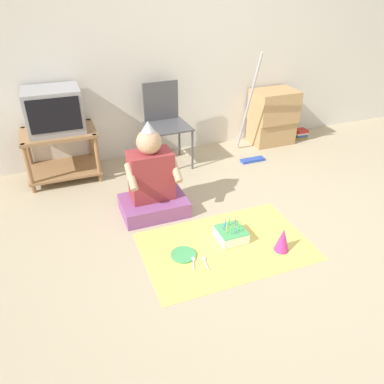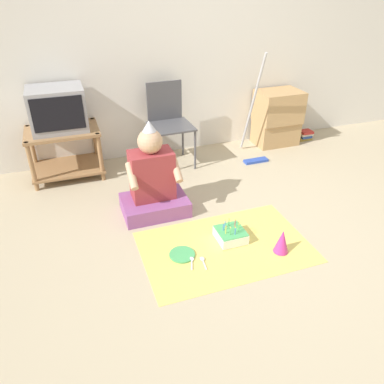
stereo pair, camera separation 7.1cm
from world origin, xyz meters
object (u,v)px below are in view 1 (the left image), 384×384
folding_chair (165,118)px  cardboard_box_stack (273,116)px  tv (54,110)px  person_seated (152,183)px  paper_plate (183,255)px  dust_mop (250,129)px  birthday_cake (231,234)px  party_hat_blue (283,240)px  book_pile (300,134)px

folding_chair → cardboard_box_stack: 1.42m
tv → cardboard_box_stack: tv is taller
folding_chair → person_seated: size_ratio=1.04×
tv → cardboard_box_stack: 2.55m
folding_chair → paper_plate: folding_chair is taller
dust_mop → birthday_cake: bearing=-123.4°
tv → party_hat_blue: tv is taller
person_seated → party_hat_blue: bearing=-49.0°
cardboard_box_stack → folding_chair: bearing=-177.5°
tv → birthday_cake: 2.10m
cardboard_box_stack → paper_plate: (-1.79, -1.69, -0.33)m
person_seated → party_hat_blue: size_ratio=4.34×
party_hat_blue → paper_plate: size_ratio=0.99×
tv → dust_mop: (2.04, -0.29, -0.38)m
birthday_cake → cardboard_box_stack: bearing=50.3°
book_pile → person_seated: bearing=-156.5°
cardboard_box_stack → party_hat_blue: (-1.05, -1.91, -0.24)m
book_pile → person_seated: size_ratio=0.22×
folding_chair → book_pile: folding_chair is taller
dust_mop → folding_chair: bearing=165.3°
cardboard_box_stack → book_pile: size_ratio=3.59×
cardboard_box_stack → dust_mop: (-0.48, -0.30, 0.01)m
book_pile → folding_chair: bearing=-178.7°
birthday_cake → tv: bearing=125.6°
folding_chair → dust_mop: dust_mop is taller
tv → book_pile: bearing=-0.1°
tv → cardboard_box_stack: (2.52, 0.02, -0.38)m
dust_mop → book_pile: (0.92, 0.28, -0.29)m
tv → book_pile: size_ratio=2.86×
paper_plate → person_seated: bearing=93.4°
person_seated → book_pile: bearing=23.5°
birthday_cake → paper_plate: bearing=-172.6°
folding_chair → birthday_cake: size_ratio=3.95×
dust_mop → person_seated: bearing=-152.6°
tv → person_seated: (0.69, -0.99, -0.44)m
folding_chair → paper_plate: 1.75m
person_seated → paper_plate: size_ratio=4.30×
book_pile → birthday_cake: size_ratio=0.83×
tv → paper_plate: tv is taller
folding_chair → cardboard_box_stack: bearing=2.5°
birthday_cake → party_hat_blue: 0.41m
folding_chair → paper_plate: size_ratio=4.46×
folding_chair → party_hat_blue: 1.92m
person_seated → tv: bearing=124.8°
person_seated → birthday_cake: size_ratio=3.81×
party_hat_blue → paper_plate: 0.78m
paper_plate → book_pile: bearing=36.9°
party_hat_blue → book_pile: bearing=51.8°
folding_chair → cardboard_box_stack: (1.41, 0.06, -0.17)m
tv → cardboard_box_stack: size_ratio=0.80×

